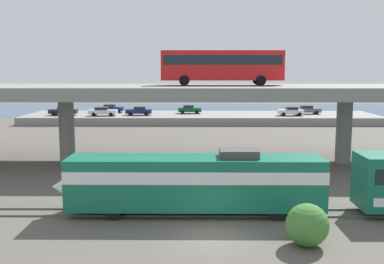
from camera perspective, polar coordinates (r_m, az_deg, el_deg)
ground_plane at (r=25.60m, az=2.49°, el=-13.05°), size 260.00×260.00×0.00m
rail_strip_near at (r=28.67m, az=2.27°, el=-10.58°), size 110.00×0.12×0.12m
rail_strip_far at (r=30.02m, az=2.18°, el=-9.72°), size 110.00×0.12×0.12m
train_locomotive at (r=28.75m, az=-1.19°, el=-6.10°), size 17.15×3.04×4.18m
highway_overpass at (r=43.95m, az=1.66°, el=4.88°), size 96.00×11.73×7.56m
transit_bus_on_overpass at (r=45.39m, az=3.83°, el=8.51°), size 12.00×2.68×3.40m
pier_parking_lot at (r=79.34m, az=1.15°, el=1.80°), size 60.67×13.07×1.32m
parked_car_0 at (r=81.93m, az=14.35°, el=2.75°), size 4.46×1.87×1.50m
parked_car_1 at (r=80.39m, az=-0.32°, el=2.91°), size 4.07×1.97×1.50m
parked_car_2 at (r=77.72m, az=-11.18°, el=2.58°), size 4.69×1.91×1.50m
parked_car_3 at (r=83.42m, az=-10.20°, el=2.97°), size 4.45×1.96×1.50m
parked_car_4 at (r=77.83m, az=-6.71°, el=2.69°), size 4.38×1.90×1.50m
parked_car_5 at (r=78.30m, az=12.35°, el=2.59°), size 4.22×1.99×1.50m
parked_car_6 at (r=80.17m, az=-15.91°, el=2.59°), size 4.70×1.82×1.50m
harbor_water at (r=102.29m, az=1.01°, el=2.81°), size 140.00×36.00×0.01m
shrub_right at (r=24.72m, az=14.33°, el=-11.30°), size 2.25×2.25×2.25m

